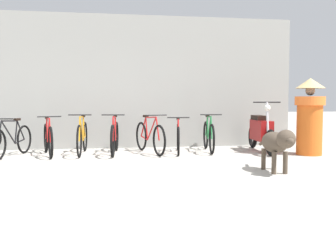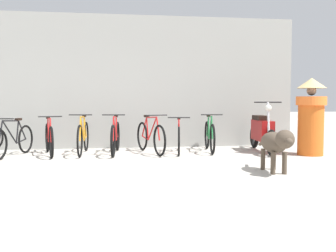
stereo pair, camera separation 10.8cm
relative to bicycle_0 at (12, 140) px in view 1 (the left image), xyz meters
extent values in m
plane|color=#ADA89E|center=(2.08, -2.23, -0.33)|extent=(60.00, 60.00, 0.00)
cube|color=gray|center=(2.08, 1.22, 1.24)|extent=(8.72, 0.20, 3.14)
torus|color=black|center=(0.14, 0.50, -0.03)|extent=(0.21, 0.59, 0.61)
cylinder|color=black|center=(-0.03, -0.12, 0.17)|extent=(0.17, 0.50, 0.50)
cylinder|color=black|center=(0.05, 0.17, 0.15)|extent=(0.06, 0.13, 0.46)
cylinder|color=black|center=(-0.02, -0.07, 0.40)|extent=(0.19, 0.59, 0.06)
cylinder|color=black|center=(0.09, 0.31, -0.05)|extent=(0.13, 0.39, 0.07)
cylinder|color=black|center=(0.10, 0.36, 0.18)|extent=(0.11, 0.31, 0.42)
cube|color=black|center=(0.06, 0.22, 0.41)|extent=(0.12, 0.19, 0.05)
cylinder|color=black|center=(-0.10, -0.36, 0.45)|extent=(0.45, 0.15, 0.02)
torus|color=black|center=(0.80, -0.37, -0.01)|extent=(0.19, 0.63, 0.63)
torus|color=black|center=(0.57, 0.63, -0.01)|extent=(0.19, 0.63, 0.63)
cylinder|color=red|center=(0.71, 0.02, 0.19)|extent=(0.14, 0.50, 0.52)
cylinder|color=red|center=(0.65, 0.30, 0.18)|extent=(0.06, 0.13, 0.48)
cylinder|color=red|center=(0.70, 0.07, 0.43)|extent=(0.16, 0.58, 0.06)
cylinder|color=red|center=(0.62, 0.44, -0.04)|extent=(0.11, 0.38, 0.08)
cylinder|color=red|center=(0.60, 0.49, 0.20)|extent=(0.10, 0.30, 0.44)
cylinder|color=red|center=(0.78, -0.30, 0.21)|extent=(0.07, 0.18, 0.47)
cube|color=black|center=(0.64, 0.35, 0.44)|extent=(0.11, 0.19, 0.05)
cylinder|color=black|center=(0.77, -0.22, 0.48)|extent=(0.45, 0.13, 0.02)
torus|color=black|center=(1.34, -0.34, 0.00)|extent=(0.08, 0.66, 0.66)
torus|color=black|center=(1.41, 0.68, 0.00)|extent=(0.08, 0.66, 0.66)
cylinder|color=orange|center=(1.37, 0.06, 0.21)|extent=(0.06, 0.50, 0.54)
cylinder|color=orange|center=(1.39, 0.35, 0.19)|extent=(0.04, 0.13, 0.50)
cylinder|color=orange|center=(1.37, 0.11, 0.46)|extent=(0.06, 0.59, 0.06)
cylinder|color=orange|center=(1.39, 0.49, -0.03)|extent=(0.05, 0.38, 0.08)
cylinder|color=orange|center=(1.40, 0.54, 0.22)|extent=(0.05, 0.30, 0.46)
cylinder|color=orange|center=(1.35, -0.26, 0.24)|extent=(0.04, 0.18, 0.48)
cube|color=black|center=(1.39, 0.40, 0.47)|extent=(0.08, 0.18, 0.05)
cylinder|color=black|center=(1.35, -0.18, 0.51)|extent=(0.46, 0.05, 0.02)
torus|color=black|center=(2.00, -0.41, 0.00)|extent=(0.12, 0.66, 0.65)
torus|color=black|center=(2.10, 0.66, 0.00)|extent=(0.12, 0.66, 0.65)
cylinder|color=red|center=(2.04, 0.00, 0.21)|extent=(0.08, 0.53, 0.54)
cylinder|color=red|center=(2.07, 0.31, 0.19)|extent=(0.04, 0.14, 0.50)
cylinder|color=red|center=(2.04, 0.05, 0.46)|extent=(0.09, 0.62, 0.06)
cylinder|color=red|center=(2.08, 0.46, -0.03)|extent=(0.07, 0.41, 0.08)
cylinder|color=red|center=(2.09, 0.51, 0.22)|extent=(0.06, 0.32, 0.46)
cylinder|color=red|center=(2.00, -0.33, 0.23)|extent=(0.05, 0.19, 0.48)
cube|color=black|center=(2.07, 0.36, 0.47)|extent=(0.09, 0.19, 0.05)
cylinder|color=black|center=(2.01, -0.25, 0.51)|extent=(0.46, 0.07, 0.02)
torus|color=black|center=(2.93, -0.40, -0.01)|extent=(0.20, 0.64, 0.64)
torus|color=black|center=(2.66, 0.64, -0.01)|extent=(0.20, 0.64, 0.64)
cylinder|color=red|center=(2.83, 0.00, 0.20)|extent=(0.16, 0.52, 0.54)
cylinder|color=red|center=(2.75, 0.30, 0.19)|extent=(0.06, 0.14, 0.49)
cylinder|color=red|center=(2.81, 0.05, 0.44)|extent=(0.18, 0.60, 0.06)
cylinder|color=red|center=(2.71, 0.44, -0.03)|extent=(0.13, 0.40, 0.08)
cylinder|color=red|center=(2.70, 0.49, 0.21)|extent=(0.11, 0.31, 0.45)
cylinder|color=red|center=(2.91, -0.32, 0.23)|extent=(0.07, 0.19, 0.48)
cube|color=black|center=(2.73, 0.35, 0.46)|extent=(0.11, 0.19, 0.05)
cylinder|color=black|center=(2.89, -0.24, 0.50)|extent=(0.45, 0.14, 0.02)
torus|color=black|center=(3.33, -0.40, -0.03)|extent=(0.14, 0.60, 0.60)
torus|color=black|center=(3.49, 0.55, -0.03)|extent=(0.14, 0.60, 0.60)
cylinder|color=red|center=(3.39, -0.03, 0.17)|extent=(0.11, 0.48, 0.50)
cylinder|color=red|center=(3.44, 0.24, 0.15)|extent=(0.05, 0.13, 0.46)
cylinder|color=red|center=(3.40, 0.02, 0.39)|extent=(0.12, 0.55, 0.06)
cylinder|color=red|center=(3.46, 0.37, -0.05)|extent=(0.09, 0.37, 0.07)
cylinder|color=red|center=(3.47, 0.42, 0.18)|extent=(0.08, 0.29, 0.42)
cylinder|color=red|center=(3.34, -0.33, 0.19)|extent=(0.06, 0.17, 0.45)
cube|color=black|center=(3.45, 0.29, 0.41)|extent=(0.10, 0.19, 0.05)
cylinder|color=black|center=(3.35, -0.26, 0.45)|extent=(0.46, 0.10, 0.02)
torus|color=black|center=(4.06, -0.29, -0.01)|extent=(0.13, 0.64, 0.64)
torus|color=black|center=(4.18, 0.70, -0.01)|extent=(0.13, 0.64, 0.64)
cylinder|color=#1E7238|center=(4.11, 0.09, 0.20)|extent=(0.09, 0.49, 0.53)
cylinder|color=#1E7238|center=(4.14, 0.38, 0.19)|extent=(0.04, 0.13, 0.49)
cylinder|color=#1E7238|center=(4.11, 0.14, 0.44)|extent=(0.10, 0.57, 0.06)
cylinder|color=#1E7238|center=(4.16, 0.51, -0.03)|extent=(0.08, 0.38, 0.08)
cylinder|color=#1E7238|center=(4.17, 0.56, 0.21)|extent=(0.07, 0.30, 0.45)
cylinder|color=#1E7238|center=(4.07, -0.21, 0.23)|extent=(0.05, 0.18, 0.48)
cube|color=black|center=(4.15, 0.42, 0.46)|extent=(0.09, 0.19, 0.05)
cylinder|color=black|center=(4.08, -0.14, 0.50)|extent=(0.46, 0.08, 0.02)
torus|color=black|center=(5.19, -0.69, -0.06)|extent=(0.15, 0.55, 0.54)
torus|color=black|center=(5.33, 0.67, -0.06)|extent=(0.15, 0.55, 0.54)
cube|color=maroon|center=(5.26, -0.01, 0.14)|extent=(0.38, 0.95, 0.44)
cube|color=black|center=(5.28, 0.15, 0.41)|extent=(0.30, 0.61, 0.10)
cylinder|color=silver|center=(5.22, -0.44, 0.45)|extent=(0.07, 0.16, 0.63)
cylinder|color=silver|center=(5.20, -0.59, 0.04)|extent=(0.06, 0.24, 0.23)
cylinder|color=black|center=(5.22, -0.39, 0.76)|extent=(0.58, 0.09, 0.03)
sphere|color=silver|center=(5.22, -0.42, 0.64)|extent=(0.15, 0.15, 0.14)
ellipsoid|color=#4C3F33|center=(4.51, -2.38, 0.14)|extent=(0.35, 0.69, 0.33)
cylinder|color=#4C3F33|center=(4.59, -2.59, -0.16)|extent=(0.07, 0.07, 0.34)
cylinder|color=#4C3F33|center=(4.41, -2.58, -0.16)|extent=(0.07, 0.07, 0.34)
cylinder|color=#4C3F33|center=(4.60, -2.17, -0.16)|extent=(0.07, 0.07, 0.34)
cylinder|color=#4C3F33|center=(4.42, -2.16, -0.16)|extent=(0.07, 0.07, 0.34)
sphere|color=#4C3F33|center=(4.50, -2.79, 0.23)|extent=(0.29, 0.29, 0.28)
ellipsoid|color=#4C3F33|center=(4.50, -2.91, 0.21)|extent=(0.12, 0.16, 0.11)
cylinder|color=#4C3F33|center=(4.51, -1.91, 0.11)|extent=(0.06, 0.30, 0.18)
cylinder|color=orange|center=(6.04, -0.67, 0.28)|extent=(0.72, 0.72, 1.21)
cylinder|color=orange|center=(6.04, -0.67, 0.79)|extent=(0.85, 0.85, 0.18)
sphere|color=tan|center=(6.04, -0.67, 1.00)|extent=(0.27, 0.27, 0.19)
cone|color=tan|center=(6.04, -0.67, 1.16)|extent=(0.84, 0.84, 0.21)
camera|label=1|loc=(1.85, -8.23, 0.81)|focal=42.00mm
camera|label=2|loc=(1.96, -8.24, 0.81)|focal=42.00mm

